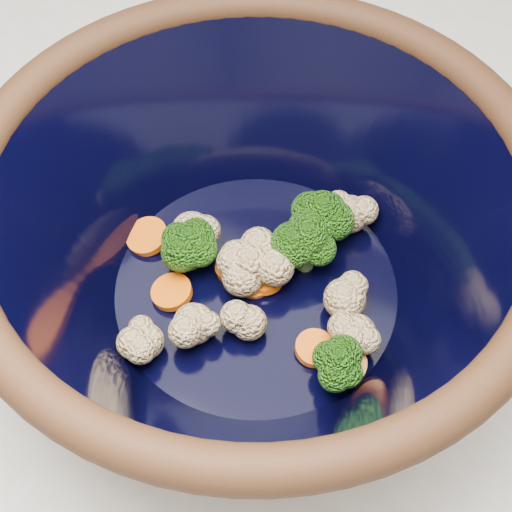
% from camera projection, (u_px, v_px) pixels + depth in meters
% --- Properties ---
extents(counter, '(1.20, 1.20, 0.90)m').
position_uv_depth(counter, '(234.00, 498.00, 0.92)').
color(counter, beige).
rests_on(counter, ground).
extents(mixing_bowl, '(0.39, 0.39, 0.17)m').
position_uv_depth(mixing_bowl, '(256.00, 243.00, 0.49)').
color(mixing_bowl, black).
rests_on(mixing_bowl, counter).
extents(vegetable_pile, '(0.22, 0.20, 0.05)m').
position_uv_depth(vegetable_pile, '(273.00, 265.00, 0.52)').
color(vegetable_pile, '#608442').
rests_on(vegetable_pile, mixing_bowl).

